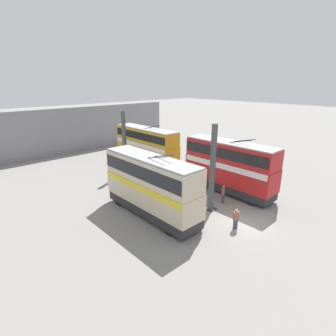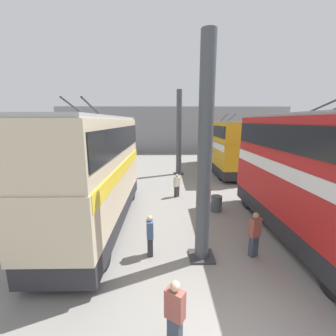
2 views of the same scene
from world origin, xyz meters
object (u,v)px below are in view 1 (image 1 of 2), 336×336
Objects in this scene: oil_drum at (187,187)px; person_by_left_row at (223,194)px; person_aisle_foreground at (236,218)px; person_aisle_midway at (156,182)px; bus_right_mid at (151,183)px; person_by_right_row at (195,207)px; bus_left_near at (229,164)px; bus_left_far at (146,143)px.

person_by_left_row is at bearing -174.51° from oil_drum.
person_aisle_foreground is 1.08× the size of person_aisle_midway.
person_aisle_midway is (4.00, -3.99, -2.15)m from bus_right_mid.
person_by_left_row is at bearing 172.06° from person_by_right_row.
bus_left_near is 4.98m from oil_drum.
person_aisle_midway is 6.83m from person_by_right_row.
bus_left_near is at bearing -99.49° from bus_right_mid.
bus_left_far is 12.22× the size of oil_drum.
person_by_right_row is at bearing 100.30° from bus_left_near.
person_by_left_row is (3.45, -3.12, 0.03)m from person_aisle_foreground.
person_by_left_row reaches higher than person_aisle_midway.
bus_left_near reaches higher than bus_left_far.
bus_left_far is 6.45× the size of person_aisle_foreground.
bus_left_near reaches higher than person_aisle_foreground.
person_by_right_row reaches higher than person_aisle_midway.
person_by_right_row is 5.46m from oil_drum.
oil_drum is (-2.49, -2.09, -0.37)m from person_aisle_midway.
oil_drum is at bearing -3.56° from person_aisle_midway.
bus_left_near is at bearing 180.00° from bus_left_far.
person_aisle_midway is 3.27m from oil_drum.
bus_left_near is 7.71m from person_aisle_foreground.
bus_right_mid reaches higher than person_aisle_foreground.
oil_drum is at bearing 160.35° from person_by_left_row.
bus_left_near is 6.16× the size of person_by_right_row.
bus_left_far reaches higher than person_by_right_row.
person_aisle_midway is at bearing 40.05° from oil_drum.
person_aisle_foreground reaches higher than person_by_right_row.
person_aisle_foreground is at bearing -151.64° from bus_right_mid.
oil_drum is (1.51, -6.08, -2.52)m from bus_right_mid.
bus_left_near is at bearing 162.77° from person_aisle_foreground.
person_aisle_midway is at bearing -150.44° from person_aisle_foreground.
person_by_left_row is 1.96× the size of oil_drum.
bus_left_near is 0.91× the size of bus_left_far.
bus_left_far is at bearing 104.39° from person_aisle_midway.
bus_left_far is at bearing -119.69° from person_by_right_row.
person_by_left_row is at bearing 170.82° from person_aisle_foreground.
bus_left_near reaches higher than oil_drum.
bus_right_mid is 5.67× the size of person_by_left_row.
person_by_left_row reaches higher than person_by_right_row.
bus_right_mid reaches higher than oil_drum.
bus_right_mid is at bearing 103.92° from oil_drum.
bus_right_mid is at bearing 80.51° from bus_left_near.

